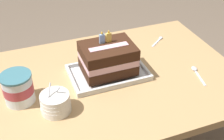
# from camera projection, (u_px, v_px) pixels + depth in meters

# --- Properties ---
(dining_table) EXTENTS (1.09, 0.78, 0.72)m
(dining_table) POSITION_uv_depth(u_px,v_px,m) (116.00, 95.00, 1.36)
(dining_table) COLOR tan
(dining_table) RESTS_ON ground_plane
(foil_tray) EXTENTS (0.34, 0.22, 0.02)m
(foil_tray) POSITION_uv_depth(u_px,v_px,m) (108.00, 73.00, 1.30)
(foil_tray) COLOR silver
(foil_tray) RESTS_ON dining_table
(birthday_cake) EXTENTS (0.22, 0.17, 0.18)m
(birthday_cake) POSITION_uv_depth(u_px,v_px,m) (108.00, 58.00, 1.26)
(birthday_cake) COLOR #381E12
(birthday_cake) RESTS_ON foil_tray
(bowl_stack) EXTENTS (0.12, 0.12, 0.12)m
(bowl_stack) POSITION_uv_depth(u_px,v_px,m) (56.00, 103.00, 1.10)
(bowl_stack) COLOR white
(bowl_stack) RESTS_ON dining_table
(ice_cream_tub) EXTENTS (0.12, 0.12, 0.13)m
(ice_cream_tub) POSITION_uv_depth(u_px,v_px,m) (18.00, 88.00, 1.13)
(ice_cream_tub) COLOR white
(ice_cream_tub) RESTS_ON dining_table
(serving_spoon_near_tray) EXTENTS (0.04, 0.14, 0.01)m
(serving_spoon_near_tray) POSITION_uv_depth(u_px,v_px,m) (196.00, 71.00, 1.32)
(serving_spoon_near_tray) COLOR silver
(serving_spoon_near_tray) RESTS_ON dining_table
(serving_spoon_by_bowls) EXTENTS (0.10, 0.08, 0.01)m
(serving_spoon_by_bowls) POSITION_uv_depth(u_px,v_px,m) (159.00, 39.00, 1.56)
(serving_spoon_by_bowls) COLOR silver
(serving_spoon_by_bowls) RESTS_ON dining_table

